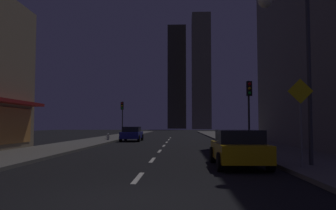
# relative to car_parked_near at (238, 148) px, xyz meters

# --- Properties ---
(ground_plane) EXTENTS (78.00, 136.00, 0.10)m
(ground_plane) POSITION_rel_car_parked_near_xyz_m (-3.60, 25.91, -0.79)
(ground_plane) COLOR black
(sidewalk_right) EXTENTS (4.00, 76.00, 0.15)m
(sidewalk_right) POSITION_rel_car_parked_near_xyz_m (3.40, 25.91, -0.67)
(sidewalk_right) COLOR #605E59
(sidewalk_right) RESTS_ON ground
(sidewalk_left) EXTENTS (4.00, 76.00, 0.15)m
(sidewalk_left) POSITION_rel_car_parked_near_xyz_m (-10.60, 25.91, -0.67)
(sidewalk_left) COLOR #605E59
(sidewalk_left) RESTS_ON ground
(lane_marking_center) EXTENTS (0.16, 38.60, 0.01)m
(lane_marking_center) POSITION_rel_car_parked_near_xyz_m (-3.60, 10.11, -0.73)
(lane_marking_center) COLOR silver
(lane_marking_center) RESTS_ON ground
(skyscraper_distant_tall) EXTENTS (7.58, 6.43, 42.86)m
(skyscraper_distant_tall) POSITION_rel_car_parked_near_xyz_m (-3.91, 124.32, 20.69)
(skyscraper_distant_tall) COLOR #323026
(skyscraper_distant_tall) RESTS_ON ground
(skyscraper_distant_mid) EXTENTS (6.97, 8.40, 43.83)m
(skyscraper_distant_mid) POSITION_rel_car_parked_near_xyz_m (5.52, 112.95, 21.18)
(skyscraper_distant_mid) COLOR #605B48
(skyscraper_distant_mid) RESTS_ON ground
(car_parked_near) EXTENTS (1.98, 4.24, 1.45)m
(car_parked_near) POSITION_rel_car_parked_near_xyz_m (0.00, 0.00, 0.00)
(car_parked_near) COLOR gold
(car_parked_near) RESTS_ON ground
(car_parked_far) EXTENTS (1.98, 4.24, 1.45)m
(car_parked_far) POSITION_rel_car_parked_near_xyz_m (-7.20, 19.97, 0.00)
(car_parked_far) COLOR navy
(car_parked_far) RESTS_ON ground
(fire_hydrant_far_left) EXTENTS (0.42, 0.30, 0.65)m
(fire_hydrant_far_left) POSITION_rel_car_parked_near_xyz_m (-9.50, 19.46, -0.29)
(fire_hydrant_far_left) COLOR #B2B2B2
(fire_hydrant_far_left) RESTS_ON sidewalk_left
(traffic_light_near_right) EXTENTS (0.32, 0.48, 4.20)m
(traffic_light_near_right) POSITION_rel_car_parked_near_xyz_m (1.90, 7.11, 2.45)
(traffic_light_near_right) COLOR #2D2D2D
(traffic_light_near_right) RESTS_ON sidewalk_right
(traffic_light_far_left) EXTENTS (0.32, 0.48, 4.20)m
(traffic_light_far_left) POSITION_rel_car_parked_near_xyz_m (-9.10, 25.11, 2.45)
(traffic_light_far_left) COLOR #2D2D2D
(traffic_light_far_left) RESTS_ON sidewalk_left
(street_lamp_right) EXTENTS (1.96, 0.56, 6.58)m
(street_lamp_right) POSITION_rel_car_parked_near_xyz_m (1.78, -0.55, 4.33)
(street_lamp_right) COLOR #38383D
(street_lamp_right) RESTS_ON sidewalk_right
(pedestrian_crossing_sign) EXTENTS (0.91, 0.08, 3.15)m
(pedestrian_crossing_sign) POSITION_rel_car_parked_near_xyz_m (2.00, -1.26, 1.28)
(pedestrian_crossing_sign) COLOR slate
(pedestrian_crossing_sign) RESTS_ON sidewalk_right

